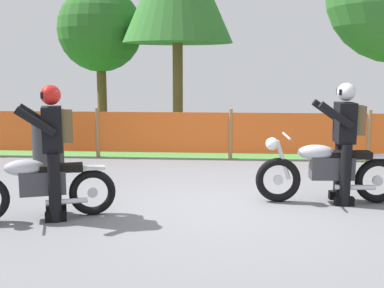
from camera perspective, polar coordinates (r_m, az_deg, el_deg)
ground at (r=6.82m, az=4.72°, el=-7.24°), size 24.00×24.00×0.02m
grass_verge at (r=12.79m, az=4.46°, el=0.60°), size 24.00×5.48×0.01m
barrier_fence at (r=10.00m, az=4.58°, el=1.28°), size 11.29×0.08×1.05m
tree_leftmost at (r=14.66m, az=-10.82°, el=13.12°), size 2.46×2.46×4.21m
motorcycle_lead at (r=7.06m, az=15.70°, el=-2.98°), size 2.04×0.60×0.96m
motorcycle_trailing at (r=6.37m, az=-17.72°, el=-4.67°), size 1.83×0.80×0.90m
rider_lead at (r=7.03m, az=17.62°, el=0.89°), size 0.69×0.56×1.69m
rider_trailing at (r=6.26m, az=-16.06°, el=-0.01°), size 0.77×0.67×1.69m
oil_drum at (r=9.56m, az=-16.68°, el=-0.06°), size 0.58×0.58×0.88m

